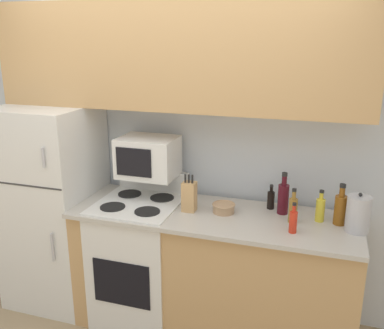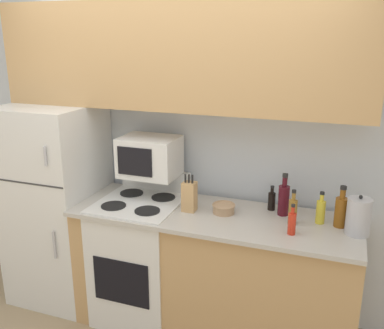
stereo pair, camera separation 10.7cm
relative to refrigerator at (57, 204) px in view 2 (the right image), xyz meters
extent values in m
cube|color=silver|center=(1.00, 0.37, 0.46)|extent=(8.00, 0.05, 2.55)
cube|color=tan|center=(1.35, -0.02, -0.36)|extent=(2.00, 0.64, 0.91)
cube|color=#BCB7AD|center=(1.35, -0.04, 0.11)|extent=(2.00, 0.68, 0.03)
cube|color=white|center=(0.00, 0.00, 0.00)|extent=(0.69, 0.67, 1.63)
cube|color=#383838|center=(0.00, -0.33, 0.29)|extent=(0.67, 0.01, 0.01)
cylinder|color=#B7B7BC|center=(0.22, -0.35, 0.52)|extent=(0.02, 0.02, 0.14)
cylinder|color=#B7B7BC|center=(0.22, -0.35, -0.16)|extent=(0.02, 0.02, 0.22)
cube|color=tan|center=(1.00, 0.17, 1.19)|extent=(2.69, 0.35, 0.74)
cube|color=white|center=(0.77, -0.03, -0.34)|extent=(0.60, 0.64, 0.95)
cube|color=black|center=(0.77, -0.35, -0.36)|extent=(0.43, 0.01, 0.34)
cube|color=#2D2D2D|center=(0.77, -0.03, 0.13)|extent=(0.58, 0.61, 0.01)
cube|color=white|center=(0.77, 0.27, 0.22)|extent=(0.58, 0.06, 0.16)
cylinder|color=black|center=(0.63, -0.17, 0.14)|extent=(0.18, 0.18, 0.01)
cylinder|color=black|center=(0.91, -0.17, 0.14)|extent=(0.18, 0.18, 0.01)
cylinder|color=black|center=(0.63, 0.11, 0.14)|extent=(0.18, 0.18, 0.01)
cylinder|color=black|center=(0.91, 0.11, 0.14)|extent=(0.18, 0.18, 0.01)
cube|color=white|center=(0.80, 0.12, 0.45)|extent=(0.43, 0.32, 0.30)
cube|color=black|center=(0.75, -0.05, 0.45)|extent=(0.27, 0.01, 0.21)
cube|color=tan|center=(1.17, -0.04, 0.23)|extent=(0.09, 0.09, 0.21)
cylinder|color=black|center=(1.15, -0.05, 0.37)|extent=(0.01, 0.01, 0.06)
cylinder|color=black|center=(1.17, -0.05, 0.37)|extent=(0.01, 0.01, 0.06)
cylinder|color=black|center=(1.20, -0.05, 0.37)|extent=(0.01, 0.01, 0.06)
cylinder|color=tan|center=(1.41, 0.01, 0.16)|extent=(0.15, 0.15, 0.06)
torus|color=tan|center=(1.41, 0.01, 0.19)|extent=(0.16, 0.16, 0.01)
cylinder|color=red|center=(1.91, -0.17, 0.20)|extent=(0.05, 0.05, 0.14)
cylinder|color=red|center=(1.91, -0.17, 0.29)|extent=(0.02, 0.02, 0.04)
cylinder|color=black|center=(1.91, -0.17, 0.32)|extent=(0.02, 0.03, 0.02)
cylinder|color=brown|center=(2.19, 0.05, 0.22)|extent=(0.08, 0.08, 0.20)
cylinder|color=brown|center=(2.19, 0.05, 0.35)|extent=(0.04, 0.04, 0.06)
cylinder|color=black|center=(2.19, 0.05, 0.39)|extent=(0.04, 0.04, 0.02)
cylinder|color=olive|center=(1.89, -0.02, 0.21)|extent=(0.06, 0.06, 0.17)
cylinder|color=olive|center=(1.89, -0.02, 0.32)|extent=(0.03, 0.03, 0.05)
cylinder|color=black|center=(1.89, -0.02, 0.36)|extent=(0.03, 0.03, 0.02)
cylinder|color=#470F19|center=(1.81, 0.12, 0.23)|extent=(0.08, 0.08, 0.21)
cylinder|color=#470F19|center=(1.81, 0.12, 0.37)|extent=(0.03, 0.03, 0.07)
cylinder|color=black|center=(1.81, 0.12, 0.41)|extent=(0.04, 0.04, 0.02)
cylinder|color=black|center=(1.72, 0.18, 0.19)|extent=(0.05, 0.05, 0.13)
cylinder|color=black|center=(1.72, 0.18, 0.27)|extent=(0.02, 0.02, 0.04)
cylinder|color=black|center=(1.72, 0.18, 0.30)|extent=(0.03, 0.03, 0.01)
cylinder|color=gold|center=(2.06, 0.07, 0.20)|extent=(0.06, 0.06, 0.15)
cylinder|color=gold|center=(2.06, 0.07, 0.30)|extent=(0.03, 0.03, 0.05)
cylinder|color=black|center=(2.06, 0.07, 0.34)|extent=(0.03, 0.03, 0.02)
cylinder|color=#B7B7BC|center=(2.29, -0.03, 0.24)|extent=(0.15, 0.15, 0.24)
sphere|color=black|center=(2.29, -0.03, 0.37)|extent=(0.02, 0.02, 0.02)
camera|label=1|loc=(2.06, -2.72, 1.32)|focal=40.00mm
camera|label=2|loc=(2.16, -2.68, 1.32)|focal=40.00mm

